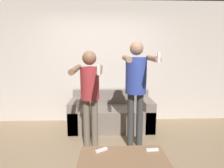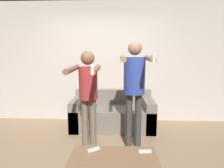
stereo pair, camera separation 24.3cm
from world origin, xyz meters
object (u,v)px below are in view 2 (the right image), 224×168
person_standing_left (88,88)px  remote_far (94,149)px  person_standing_right (134,82)px  coffee_table (114,161)px  couch (113,114)px  remote_near (145,151)px

person_standing_left → remote_far: size_ratio=10.76×
person_standing_right → coffee_table: person_standing_right is taller
person_standing_left → coffee_table: (0.44, -0.94, -0.65)m
person_standing_left → remote_far: bearing=-76.2°
couch → person_standing_right: size_ratio=0.98×
couch → coffee_table: couch is taller
coffee_table → remote_near: (0.36, 0.13, 0.05)m
person_standing_left → remote_near: size_ratio=10.39×
remote_far → person_standing_left: bearing=103.8°
person_standing_right → remote_near: person_standing_right is taller
person_standing_right → coffee_table: (-0.30, -0.96, -0.76)m
person_standing_left → remote_far: person_standing_left is taller
couch → remote_near: 1.72m
couch → coffee_table: bearing=-87.7°
person_standing_right → coffee_table: size_ratio=1.74×
couch → person_standing_left: size_ratio=1.06×
person_standing_left → remote_far: (0.20, -0.80, -0.60)m
person_standing_right → remote_far: size_ratio=11.74×
coffee_table → person_standing_left: bearing=115.0°
person_standing_left → person_standing_right: (0.74, 0.01, 0.11)m
coffee_table → remote_near: bearing=19.1°
remote_near → remote_far: size_ratio=1.04×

